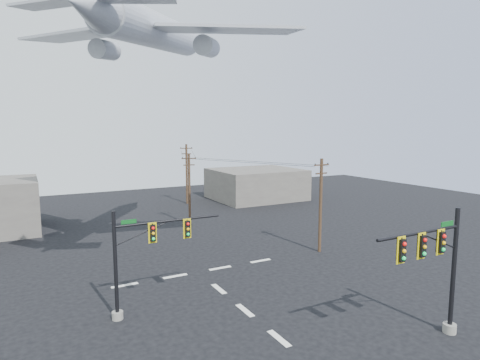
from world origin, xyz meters
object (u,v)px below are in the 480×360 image
utility_pole_a (321,204)px  utility_pole_c (187,173)px  signal_mast_near (438,268)px  signal_mast_far (141,258)px  utility_pole_b (189,188)px  airliner (156,32)px

utility_pole_a → utility_pole_c: 29.68m
signal_mast_near → signal_mast_far: (-13.62, 10.84, -0.44)m
utility_pole_a → utility_pole_b: utility_pole_a is taller
utility_pole_c → utility_pole_a: bearing=-60.7°
signal_mast_far → utility_pole_a: bearing=15.2°
signal_mast_near → airliner: (-9.80, 19.10, 15.36)m
utility_pole_a → utility_pole_c: bearing=90.8°
utility_pole_c → airliner: airliner is taller
signal_mast_near → airliner: size_ratio=0.33×
utility_pole_a → utility_pole_c: (-2.35, 29.59, 0.20)m
signal_mast_near → utility_pole_b: (-2.31, 31.76, 0.46)m
signal_mast_near → airliner: airliner is taller
signal_mast_near → utility_pole_b: 31.84m
signal_mast_far → utility_pole_b: (11.32, 20.91, 0.90)m
signal_mast_far → airliner: size_ratio=0.33×
signal_mast_near → airliner: 26.40m
signal_mast_near → utility_pole_b: bearing=94.2°
utility_pole_a → signal_mast_far: bearing=-168.5°
airliner → signal_mast_near: bearing=-115.5°
utility_pole_b → utility_pole_c: size_ratio=0.94×
signal_mast_near → utility_pole_c: utility_pole_c is taller
signal_mast_far → utility_pole_b: utility_pole_b is taller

